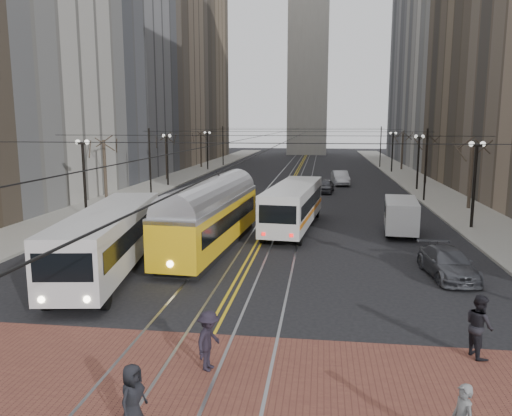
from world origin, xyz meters
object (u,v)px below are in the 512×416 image
(streetcar, at_px, (212,222))
(cargo_van, at_px, (401,217))
(sedan_silver, at_px, (340,178))
(sedan_parked, at_px, (448,263))
(pedestrian_a, at_px, (133,398))
(rear_bus, at_px, (294,207))
(pedestrian_d, at_px, (209,341))
(pedestrian_c, at_px, (479,326))
(transit_bus, at_px, (110,242))
(sedan_grey, at_px, (325,186))

(streetcar, height_order, cargo_van, streetcar)
(sedan_silver, bearing_deg, sedan_parked, -89.62)
(cargo_van, bearing_deg, pedestrian_a, -106.78)
(rear_bus, relative_size, sedan_parked, 2.52)
(pedestrian_a, relative_size, pedestrian_d, 0.93)
(cargo_van, height_order, pedestrian_c, cargo_van)
(transit_bus, xyz_separation_m, streetcar, (3.75, 5.30, 0.03))
(sedan_grey, distance_m, sedan_silver, 7.21)
(cargo_van, height_order, pedestrian_d, cargo_van)
(streetcar, height_order, pedestrian_c, streetcar)
(pedestrian_a, bearing_deg, sedan_grey, 9.82)
(sedan_grey, bearing_deg, rear_bus, -91.67)
(streetcar, relative_size, cargo_van, 2.59)
(sedan_parked, xyz_separation_m, pedestrian_d, (-8.97, -10.13, 0.23))
(rear_bus, distance_m, pedestrian_d, 19.99)
(transit_bus, relative_size, pedestrian_d, 6.90)
(transit_bus, bearing_deg, sedan_grey, 62.38)
(sedan_parked, distance_m, pedestrian_c, 8.30)
(cargo_van, distance_m, pedestrian_d, 20.88)
(sedan_grey, xyz_separation_m, pedestrian_a, (-4.54, -41.46, 0.13))
(rear_bus, xyz_separation_m, sedan_silver, (3.97, 25.42, -0.69))
(transit_bus, height_order, pedestrian_a, transit_bus)
(transit_bus, xyz_separation_m, sedan_parked, (15.75, 1.41, -0.85))
(cargo_van, relative_size, sedan_grey, 1.25)
(streetcar, distance_m, sedan_parked, 12.64)
(rear_bus, xyz_separation_m, pedestrian_d, (-1.27, -19.94, -0.61))
(pedestrian_d, bearing_deg, sedan_grey, 8.55)
(rear_bus, distance_m, sedan_silver, 25.74)
(transit_bus, distance_m, pedestrian_c, 16.23)
(rear_bus, bearing_deg, sedan_silver, 86.88)
(transit_bus, height_order, pedestrian_c, transit_bus)
(sedan_silver, xyz_separation_m, sedan_parked, (3.73, -35.22, -0.14))
(transit_bus, distance_m, sedan_silver, 38.56)
(sedan_grey, height_order, pedestrian_d, pedestrian_d)
(cargo_van, bearing_deg, transit_bus, -139.22)
(transit_bus, relative_size, pedestrian_a, 7.46)
(pedestrian_c, bearing_deg, rear_bus, 5.25)
(sedan_grey, relative_size, pedestrian_a, 2.49)
(sedan_parked, bearing_deg, streetcar, 155.80)
(streetcar, bearing_deg, pedestrian_a, -79.69)
(transit_bus, bearing_deg, pedestrian_d, -60.68)
(pedestrian_d, bearing_deg, pedestrian_a, 174.69)
(pedestrian_c, bearing_deg, transit_bus, 50.11)
(pedestrian_a, height_order, pedestrian_d, pedestrian_d)
(sedan_grey, xyz_separation_m, pedestrian_c, (4.47, -36.46, 0.29))
(sedan_grey, height_order, sedan_silver, sedan_silver)
(pedestrian_d, bearing_deg, streetcar, 25.91)
(sedan_grey, relative_size, pedestrian_c, 2.08)
(sedan_silver, distance_m, pedestrian_a, 48.86)
(pedestrian_a, bearing_deg, pedestrian_d, -2.96)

